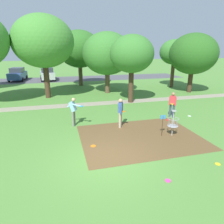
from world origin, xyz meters
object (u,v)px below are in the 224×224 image
object	(u,v)px
frisbee_by_tee	(189,116)
tree_near_left	(107,54)
player_throwing	(73,110)
player_waiting_left	(120,111)
tree_mid_left	(174,52)
tree_far_left	(43,42)
frisbee_mid_grass	(168,181)
frisbee_far_right	(93,146)
parked_car_leftmost	(18,74)
player_foreground_watching	(172,103)
disc_golf_basket	(172,122)
tree_far_right	(193,54)
tree_far_center	(132,54)
frisbee_far_left	(168,120)
frisbee_near_basket	(218,164)
parked_car_center_left	(47,74)
tree_mid_center	(79,49)

from	to	relation	value
frisbee_by_tee	tree_near_left	distance (m)	10.45
player_throwing	player_waiting_left	xyz separation A→B (m)	(2.61, -0.92, -0.02)
tree_mid_left	tree_far_left	xyz separation A→B (m)	(-14.18, -2.00, 0.99)
frisbee_mid_grass	tree_far_left	bearing A→B (deg)	107.29
frisbee_far_right	tree_far_left	distance (m)	12.33
player_waiting_left	parked_car_leftmost	bearing A→B (deg)	112.71
player_throwing	frisbee_far_right	distance (m)	3.17
player_foreground_watching	frisbee_far_right	world-z (taller)	player_foreground_watching
disc_golf_basket	frisbee_far_right	bearing A→B (deg)	-177.71
player_throwing	tree_far_right	world-z (taller)	tree_far_right
disc_golf_basket	frisbee_mid_grass	world-z (taller)	disc_golf_basket
player_foreground_watching	tree_far_left	xyz separation A→B (m)	(-8.18, 8.18, 4.03)
disc_golf_basket	frisbee_far_right	distance (m)	4.26
frisbee_mid_grass	tree_far_center	bearing A→B (deg)	76.96
tree_far_left	parked_car_leftmost	distance (m)	13.78
frisbee_mid_grass	frisbee_far_left	distance (m)	6.51
frisbee_near_basket	frisbee_mid_grass	size ratio (longest dim) A/B	1.04
frisbee_by_tee	tree_far_left	world-z (taller)	tree_far_left
parked_car_center_left	player_throwing	bearing A→B (deg)	-83.64
player_throwing	frisbee_near_basket	distance (m)	7.82
tree_near_left	tree_far_left	size ratio (longest dim) A/B	0.83
frisbee_far_left	player_waiting_left	bearing A→B (deg)	-173.87
tree_far_left	tree_far_center	world-z (taller)	tree_far_left
player_foreground_watching	frisbee_mid_grass	distance (m)	7.23
player_foreground_watching	tree_far_right	distance (m)	9.78
player_foreground_watching	frisbee_far_left	bearing A→B (deg)	-139.19
frisbee_mid_grass	tree_near_left	distance (m)	15.57
frisbee_near_basket	frisbee_by_tee	size ratio (longest dim) A/B	0.98
frisbee_far_right	frisbee_by_tee	bearing A→B (deg)	21.01
frisbee_near_basket	tree_far_left	bearing A→B (deg)	116.55
frisbee_near_basket	tree_far_right	bearing A→B (deg)	59.43
frisbee_far_right	parked_car_leftmost	size ratio (longest dim) A/B	0.06
frisbee_mid_grass	disc_golf_basket	bearing A→B (deg)	58.34
disc_golf_basket	parked_car_center_left	bearing A→B (deg)	107.38
frisbee_near_basket	tree_mid_center	size ratio (longest dim) A/B	0.03
frisbee_mid_grass	tree_mid_left	size ratio (longest dim) A/B	0.04
tree_mid_center	frisbee_by_tee	bearing A→B (deg)	-67.78
frisbee_mid_grass	frisbee_far_left	bearing A→B (deg)	60.49
tree_far_center	parked_car_center_left	world-z (taller)	tree_far_center
tree_mid_left	tree_mid_center	distance (m)	11.12
frisbee_by_tee	tree_far_left	distance (m)	13.57
player_foreground_watching	disc_golf_basket	bearing A→B (deg)	-121.02
player_throwing	tree_mid_left	xyz separation A→B (m)	(12.44, 10.07, 3.03)
frisbee_by_tee	tree_far_right	size ratio (longest dim) A/B	0.04
tree_mid_center	tree_far_right	xyz separation A→B (m)	(10.64, -7.06, -0.46)
frisbee_far_right	tree_far_center	xyz separation A→B (m)	(4.54, 7.40, 3.97)
player_waiting_left	frisbee_far_left	size ratio (longest dim) A/B	7.95
tree_near_left	frisbee_by_tee	bearing A→B (deg)	-68.15
tree_far_left	frisbee_far_left	bearing A→B (deg)	-48.41
player_foreground_watching	parked_car_center_left	xyz separation A→B (m)	(-8.63, 19.76, -0.05)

